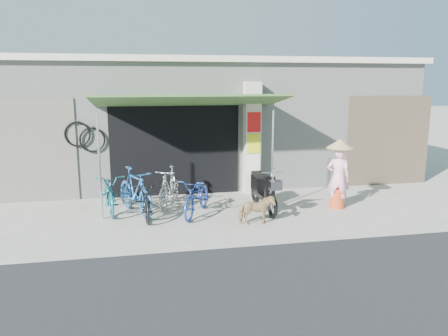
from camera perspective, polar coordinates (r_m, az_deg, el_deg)
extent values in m
plane|color=#AFAA9E|center=(9.62, 2.35, -6.95)|extent=(80.00, 80.00, 0.00)
cube|color=#A7ADA4|center=(14.20, -2.45, 6.17)|extent=(12.00, 5.00, 3.50)
cube|color=silver|center=(14.15, -2.51, 13.57)|extent=(12.30, 5.30, 0.16)
cube|color=black|center=(11.63, -6.37, 2.51)|extent=(3.40, 0.06, 2.50)
cube|color=black|center=(11.76, -6.30, -0.86)|extent=(3.06, 0.04, 1.10)
torus|color=black|center=(11.56, -16.82, 3.55)|extent=(0.65, 0.05, 0.65)
cylinder|color=silver|center=(11.55, -16.90, 5.14)|extent=(0.02, 0.02, 0.12)
torus|color=black|center=(11.59, -18.59, 4.21)|extent=(0.65, 0.05, 0.65)
cylinder|color=silver|center=(11.57, -18.68, 5.79)|extent=(0.02, 0.02, 0.12)
cube|color=beige|center=(11.82, 3.64, 3.92)|extent=(0.42, 0.42, 3.00)
cube|color=red|center=(11.56, 3.94, 5.99)|extent=(0.36, 0.02, 0.52)
cube|color=yellow|center=(11.62, 3.91, 3.19)|extent=(0.36, 0.02, 0.52)
cube|color=white|center=(11.71, 3.87, 0.48)|extent=(0.36, 0.02, 0.50)
cube|color=#355A28|center=(10.61, -4.45, 8.77)|extent=(4.60, 1.88, 0.35)
cylinder|color=silver|center=(9.83, -15.92, 0.13)|extent=(0.05, 0.05, 2.36)
cylinder|color=silver|center=(10.26, 6.31, 0.95)|extent=(0.05, 0.05, 2.36)
cube|color=brown|center=(13.63, 20.62, 3.35)|extent=(2.60, 0.06, 2.60)
cube|color=#6B665B|center=(11.93, -24.88, 2.00)|extent=(2.60, 0.06, 2.60)
imported|color=#176168|center=(10.55, -14.73, -3.03)|extent=(0.87, 1.85, 0.93)
imported|color=#225B9D|center=(10.19, -11.54, -3.00)|extent=(1.17, 1.83, 1.07)
imported|color=black|center=(9.93, -10.30, -4.01)|extent=(0.69, 1.64, 0.84)
imported|color=#B5B4BA|center=(10.66, -7.16, -2.43)|extent=(1.02, 1.71, 0.99)
imported|color=navy|center=(9.96, -3.53, -3.68)|extent=(1.24, 1.77, 0.88)
imported|color=tan|center=(9.33, 4.26, -5.51)|extent=(0.76, 0.35, 0.64)
torus|color=black|center=(9.82, 6.34, -5.00)|extent=(0.11, 0.54, 0.54)
torus|color=black|center=(11.02, 4.11, -3.15)|extent=(0.11, 0.54, 0.54)
cube|color=black|center=(10.39, 5.17, -3.62)|extent=(0.25, 0.97, 0.10)
cube|color=black|center=(10.67, 4.60, -1.99)|extent=(0.28, 0.56, 0.34)
cube|color=black|center=(10.62, 4.62, -0.87)|extent=(0.26, 0.56, 0.09)
cube|color=black|center=(9.91, 6.01, -2.69)|extent=(0.23, 0.11, 0.57)
cylinder|color=silver|center=(9.66, 6.38, -0.60)|extent=(0.53, 0.05, 0.03)
cube|color=silver|center=(9.54, 6.71, -2.24)|extent=(0.27, 0.21, 0.20)
imported|color=#FEABC8|center=(10.79, 14.70, -1.19)|extent=(0.65, 0.57, 1.49)
cone|color=#BF3E1B|center=(10.91, 14.56, -3.84)|extent=(0.38, 0.38, 0.46)
cone|color=tan|center=(10.65, 14.91, 3.10)|extent=(0.64, 0.64, 0.22)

